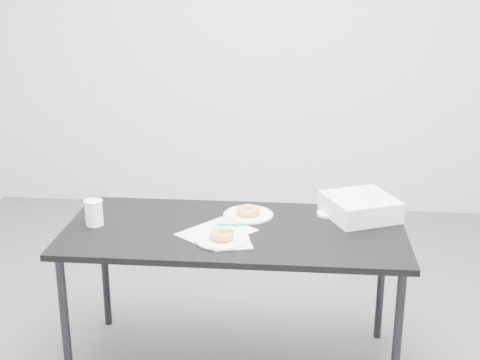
# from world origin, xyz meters

# --- Properties ---
(floor) EXTENTS (4.00, 4.00, 0.00)m
(floor) POSITION_xyz_m (0.00, 0.00, 0.00)
(floor) COLOR #47464B
(floor) RESTS_ON ground
(wall_back) EXTENTS (4.00, 0.02, 2.70)m
(wall_back) POSITION_xyz_m (0.00, 2.00, 1.35)
(wall_back) COLOR silver
(wall_back) RESTS_ON floor
(table) EXTENTS (1.51, 0.72, 0.69)m
(table) POSITION_xyz_m (0.10, -0.14, 0.63)
(table) COLOR black
(table) RESTS_ON floor
(scorecard) EXTENTS (0.36, 0.37, 0.00)m
(scorecard) POSITION_xyz_m (0.03, -0.19, 0.69)
(scorecard) COLOR silver
(scorecard) RESTS_ON table
(logo_patch) EXTENTS (0.07, 0.07, 0.00)m
(logo_patch) POSITION_xyz_m (0.11, -0.10, 0.69)
(logo_patch) COLOR green
(logo_patch) RESTS_ON scorecard
(pen) EXTENTS (0.14, 0.02, 0.01)m
(pen) POSITION_xyz_m (0.09, -0.11, 0.69)
(pen) COLOR #0C8784
(pen) RESTS_ON scorecard
(napkin) EXTENTS (0.20, 0.20, 0.00)m
(napkin) POSITION_xyz_m (0.10, -0.29, 0.69)
(napkin) COLOR silver
(napkin) RESTS_ON table
(plate_near) EXTENTS (0.23, 0.23, 0.01)m
(plate_near) POSITION_xyz_m (0.06, -0.27, 0.69)
(plate_near) COLOR white
(plate_near) RESTS_ON napkin
(donut_near) EXTENTS (0.12, 0.12, 0.04)m
(donut_near) POSITION_xyz_m (0.06, -0.27, 0.71)
(donut_near) COLOR #BD803C
(donut_near) RESTS_ON plate_near
(plate_far) EXTENTS (0.23, 0.23, 0.01)m
(plate_far) POSITION_xyz_m (0.15, 0.03, 0.69)
(plate_far) COLOR white
(plate_far) RESTS_ON table
(donut_far) EXTENTS (0.14, 0.14, 0.04)m
(donut_far) POSITION_xyz_m (0.15, 0.03, 0.71)
(donut_far) COLOR #BD803C
(donut_far) RESTS_ON plate_far
(coffee_cup) EXTENTS (0.08, 0.08, 0.12)m
(coffee_cup) POSITION_xyz_m (-0.53, -0.15, 0.75)
(coffee_cup) COLOR white
(coffee_cup) RESTS_ON table
(cup_lid) EXTENTS (0.09, 0.09, 0.01)m
(cup_lid) POSITION_xyz_m (0.51, 0.07, 0.69)
(cup_lid) COLOR white
(cup_lid) RESTS_ON table
(bakery_box) EXTENTS (0.39, 0.39, 0.10)m
(bakery_box) POSITION_xyz_m (0.66, 0.07, 0.74)
(bakery_box) COLOR silver
(bakery_box) RESTS_ON table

